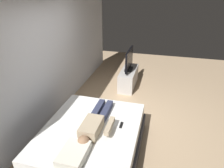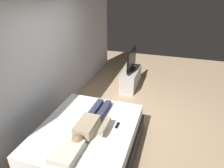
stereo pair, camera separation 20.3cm
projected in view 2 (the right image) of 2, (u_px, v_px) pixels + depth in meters
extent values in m
plane|color=tan|center=(128.00, 128.00, 4.14)|extent=(10.00, 10.00, 0.00)
cube|color=silver|center=(56.00, 49.00, 4.33)|extent=(6.40, 0.10, 2.80)
cube|color=#333338|center=(88.00, 145.00, 3.49)|extent=(1.95, 1.61, 0.30)
cube|color=white|center=(87.00, 132.00, 3.37)|extent=(1.87, 1.53, 0.24)
cube|color=silver|center=(67.00, 152.00, 2.73)|extent=(0.48, 0.34, 0.12)
cube|color=tan|center=(87.00, 127.00, 3.18)|extent=(0.48, 0.28, 0.18)
sphere|color=#936B4C|center=(78.00, 140.00, 2.90)|extent=(0.18, 0.18, 0.18)
cube|color=#2D334C|center=(103.00, 111.00, 3.64)|extent=(0.60, 0.11, 0.11)
cube|color=#2D334C|center=(95.00, 109.00, 3.68)|extent=(0.60, 0.11, 0.11)
cube|color=tan|center=(105.00, 126.00, 3.14)|extent=(0.40, 0.08, 0.08)
cube|color=black|center=(117.00, 125.00, 3.34)|extent=(0.15, 0.04, 0.02)
cube|color=#B7B2AD|center=(131.00, 78.00, 5.72)|extent=(1.10, 0.40, 0.50)
cube|color=black|center=(131.00, 69.00, 5.60)|extent=(0.32, 0.20, 0.05)
cube|color=black|center=(132.00, 59.00, 5.47)|extent=(0.88, 0.05, 0.54)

